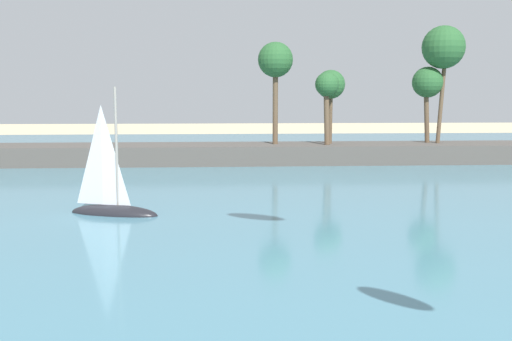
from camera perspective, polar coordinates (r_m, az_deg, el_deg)
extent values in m
cube|color=teal|center=(52.69, -3.77, 0.07)|extent=(220.00, 89.47, 0.06)
cube|color=#514C47|center=(57.30, -3.76, 1.52)|extent=(96.15, 6.00, 1.80)
cylinder|color=brown|center=(57.00, 6.53, 5.14)|extent=(0.62, 0.72, 5.53)
sphere|color=#285B2D|center=(56.97, 6.57, 7.90)|extent=(2.19, 2.19, 2.19)
cylinder|color=brown|center=(61.18, 15.44, 5.17)|extent=(0.78, 0.49, 5.74)
sphere|color=#285B2D|center=(61.16, 15.53, 7.85)|extent=(2.90, 2.90, 2.90)
cylinder|color=brown|center=(61.05, 16.74, 6.63)|extent=(0.89, 0.48, 8.95)
sphere|color=#285B2D|center=(61.18, 16.90, 10.82)|extent=(3.99, 3.99, 3.99)
cylinder|color=brown|center=(58.32, 6.85, 5.18)|extent=(0.42, 0.58, 5.51)
sphere|color=#285B2D|center=(58.28, 6.89, 7.89)|extent=(2.67, 2.67, 2.67)
cylinder|color=brown|center=(57.38, 1.79, 6.31)|extent=(0.52, 0.50, 7.74)
sphere|color=#285B2D|center=(57.44, 1.81, 10.18)|extent=(3.23, 3.23, 3.23)
ellipsoid|color=black|center=(34.37, -12.94, -3.93)|extent=(5.28, 3.02, 1.01)
cylinder|color=gray|center=(33.74, -12.73, 2.16)|extent=(0.15, 0.15, 6.32)
pyramid|color=silver|center=(34.19, -13.99, 1.39)|extent=(2.21, 0.85, 5.37)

